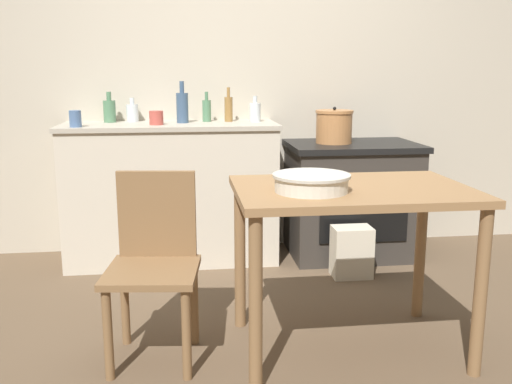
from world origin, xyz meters
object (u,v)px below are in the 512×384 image
(work_table, at_px, (351,213))
(cup_right, at_px, (156,118))
(mixing_bowl_large, at_px, (311,182))
(bottle_center_right, at_px, (255,112))
(flour_sack, at_px, (352,252))
(bottle_center, at_px, (182,107))
(bottle_left, at_px, (207,110))
(bottle_center_left, at_px, (132,112))
(cup_mid_right, at_px, (75,119))
(bottle_far_left, at_px, (110,111))
(stock_pot, at_px, (334,127))
(stove, at_px, (351,199))
(chair, at_px, (154,260))
(bottle_mid_left, at_px, (229,108))

(work_table, xyz_separation_m, cup_right, (-0.92, 1.35, 0.33))
(mixing_bowl_large, height_order, bottle_center_right, bottle_center_right)
(work_table, bearing_deg, mixing_bowl_large, -159.84)
(flour_sack, xyz_separation_m, bottle_center, (-1.05, 0.54, 0.89))
(bottle_left, xyz_separation_m, bottle_center, (-0.17, -0.08, 0.03))
(bottle_center_left, distance_m, bottle_center_right, 0.85)
(flour_sack, relative_size, bottle_left, 1.59)
(bottle_center_left, height_order, cup_mid_right, bottle_center_left)
(cup_mid_right, relative_size, cup_right, 1.14)
(work_table, height_order, bottle_far_left, bottle_far_left)
(mixing_bowl_large, bearing_deg, stock_pot, 71.53)
(bottle_far_left, xyz_separation_m, bottle_center_right, (0.99, -0.07, -0.01))
(stock_pot, xyz_separation_m, bottle_center_right, (-0.54, 0.10, 0.10))
(work_table, distance_m, flour_sack, 1.10)
(work_table, bearing_deg, bottle_left, 110.43)
(bottle_center_left, distance_m, cup_right, 0.32)
(work_table, bearing_deg, cup_mid_right, 138.25)
(cup_mid_right, bearing_deg, bottle_center, 18.17)
(stove, height_order, bottle_center_right, bottle_center_right)
(work_table, height_order, cup_mid_right, cup_mid_right)
(chair, xyz_separation_m, bottle_far_left, (-0.35, 1.52, 0.57))
(cup_mid_right, bearing_deg, bottle_mid_left, 15.77)
(flour_sack, relative_size, cup_right, 3.60)
(bottle_left, relative_size, bottle_mid_left, 0.87)
(bottle_far_left, xyz_separation_m, cup_right, (0.32, -0.23, -0.03))
(flour_sack, bearing_deg, stove, 74.98)
(flour_sack, distance_m, mixing_bowl_large, 1.31)
(bottle_mid_left, bearing_deg, chair, -107.47)
(chair, height_order, mixing_bowl_large, mixing_bowl_large)
(stock_pot, distance_m, bottle_far_left, 1.54)
(bottle_mid_left, height_order, cup_mid_right, bottle_mid_left)
(flour_sack, height_order, cup_right, cup_right)
(stove, distance_m, flour_sack, 0.54)
(stove, bearing_deg, cup_right, -177.90)
(flour_sack, relative_size, bottle_center_right, 1.85)
(stock_pot, relative_size, cup_mid_right, 2.50)
(bottle_far_left, bearing_deg, bottle_mid_left, -3.22)
(stove, relative_size, work_table, 0.85)
(bottle_mid_left, height_order, bottle_center, bottle_center)
(cup_mid_right, bearing_deg, mixing_bowl_large, -47.92)
(bottle_mid_left, bearing_deg, bottle_far_left, 176.78)
(cup_mid_right, bearing_deg, chair, -66.48)
(bottle_center_left, bearing_deg, chair, -82.75)
(cup_right, bearing_deg, flour_sack, -18.84)
(stove, height_order, cup_right, cup_right)
(bottle_center, bearing_deg, cup_mid_right, -161.83)
(bottle_mid_left, height_order, cup_right, bottle_mid_left)
(chair, height_order, bottle_center_left, bottle_center_left)
(mixing_bowl_large, relative_size, bottle_far_left, 1.63)
(bottle_center, xyz_separation_m, cup_right, (-0.17, -0.13, -0.06))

